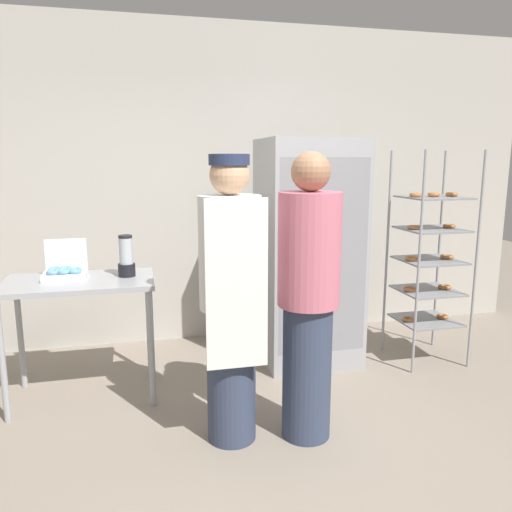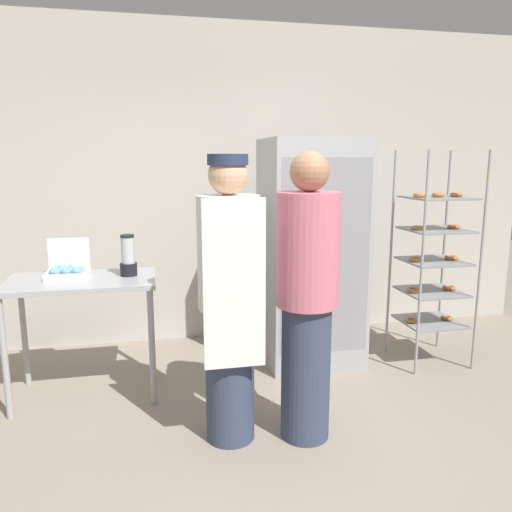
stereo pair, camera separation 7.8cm
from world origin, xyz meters
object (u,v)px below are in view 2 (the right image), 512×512
Objects in this scene: refrigerator at (311,253)px; person_baker at (229,298)px; person_customer at (307,298)px; donut_box at (67,271)px; baking_rack at (434,259)px; blender_pitcher at (128,257)px.

refrigerator reaches higher than person_baker.
person_customer is (-0.42, -1.20, -0.04)m from refrigerator.
donut_box is at bearing 147.78° from person_customer.
baking_rack is 2.93m from donut_box.
refrigerator is 1.52m from blender_pitcher.
baking_rack reaches higher than person_customer.
donut_box is (-2.93, 0.01, 0.04)m from baking_rack.
person_baker is (1.04, -0.88, -0.02)m from donut_box.
person_customer is (0.46, -0.07, -0.01)m from person_baker.
baking_rack is 1.71m from person_customer.
baking_rack reaches higher than person_baker.
blender_pitcher reaches higher than donut_box.
refrigerator is 6.24× the size of blender_pitcher.
refrigerator is 1.05× the size of baking_rack.
person_customer is at bearing -109.44° from refrigerator.
refrigerator reaches higher than donut_box.
person_customer is at bearing -146.46° from baking_rack.
refrigerator is 1.03m from baking_rack.
donut_box is 1.78m from person_customer.
person_customer is at bearing -8.75° from person_baker.
baking_rack reaches higher than donut_box.
refrigerator is 1.94m from donut_box.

